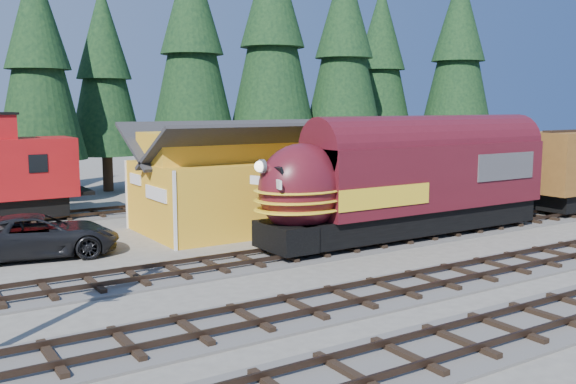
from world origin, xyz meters
TOP-DOWN VIEW (x-y plane):
  - ground at (0.00, 0.00)m, footprint 120.00×120.00m
  - track_siding at (10.00, 4.00)m, footprint 68.00×3.20m
  - track_spur at (-10.00, 18.00)m, footprint 32.00×3.20m
  - depot at (-0.00, 10.50)m, footprint 12.80×7.00m
  - conifer_backdrop at (3.71, 24.87)m, footprint 80.03×22.90m
  - locomotive at (3.51, 4.00)m, footprint 15.63×3.11m
  - pickup_truck_a at (-11.08, 9.49)m, footprint 6.74×4.01m

SIDE VIEW (x-z plane):
  - ground at x=0.00m, z-range 0.00..0.00m
  - track_siding at x=10.00m, z-range -0.11..0.22m
  - track_spur at x=-10.00m, z-range -0.11..0.22m
  - pickup_truck_a at x=-11.08m, z-range 0.00..1.75m
  - locomotive at x=3.51m, z-range 0.37..4.62m
  - depot at x=0.00m, z-range 0.31..5.61m
  - conifer_backdrop at x=3.71m, z-range 1.71..19.04m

